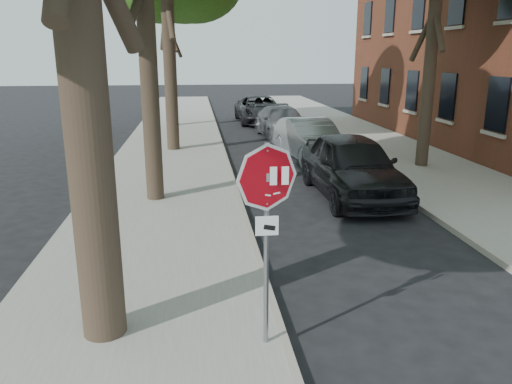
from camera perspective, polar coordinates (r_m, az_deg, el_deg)
ground at (r=6.92m, az=7.13°, el=-17.07°), size 120.00×120.00×0.00m
sidewalk_left at (r=18.05m, az=-9.94°, el=3.54°), size 4.00×55.00×0.12m
sidewalk_right at (r=19.53m, az=15.88°, el=4.07°), size 4.00×55.00×0.12m
curb_left at (r=18.05m, az=-3.42°, el=3.76°), size 0.12×55.00×0.13m
curb_right at (r=18.83m, az=10.10°, el=4.03°), size 0.12×55.00×0.13m
stop_sign at (r=5.95m, az=1.25°, el=-1.76°), size 0.76×0.34×2.61m
car_a at (r=13.55m, az=10.92°, el=2.94°), size 2.04×4.96×1.68m
car_b at (r=18.31m, az=6.18°, el=5.99°), size 2.14×4.63×1.47m
car_c at (r=23.08m, az=3.03°, el=7.92°), size 2.30×4.96×1.40m
car_d at (r=28.30m, az=0.45°, el=9.40°), size 2.53×5.35×1.48m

